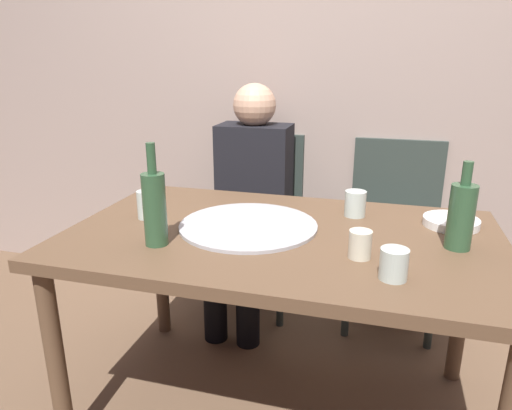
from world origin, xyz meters
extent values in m
plane|color=brown|center=(0.00, 0.00, 0.00)|extent=(8.00, 8.00, 0.00)
cube|color=gray|center=(0.00, 1.01, 1.30)|extent=(6.00, 0.10, 2.60)
cube|color=brown|center=(0.00, 0.00, 0.70)|extent=(1.45, 0.87, 0.04)
cylinder|color=brown|center=(-0.66, -0.37, 0.34)|extent=(0.06, 0.06, 0.68)
cylinder|color=brown|center=(-0.66, 0.37, 0.34)|extent=(0.06, 0.06, 0.68)
cylinder|color=brown|center=(0.66, 0.37, 0.34)|extent=(0.06, 0.06, 0.68)
cylinder|color=#ADADB2|center=(-0.12, 0.02, 0.73)|extent=(0.48, 0.48, 0.01)
cylinder|color=#2D5133|center=(0.55, 0.02, 0.82)|extent=(0.08, 0.08, 0.20)
cylinder|color=#2D5133|center=(0.55, 0.02, 0.96)|extent=(0.03, 0.03, 0.07)
cylinder|color=#2D5133|center=(-0.36, -0.20, 0.84)|extent=(0.07, 0.07, 0.23)
cylinder|color=#2D5133|center=(-0.36, -0.20, 1.00)|extent=(0.03, 0.03, 0.09)
cylinder|color=#B7C6BC|center=(-0.51, 0.01, 0.77)|extent=(0.06, 0.06, 0.10)
cylinder|color=#B7C6BC|center=(0.36, -0.25, 0.76)|extent=(0.08, 0.08, 0.09)
cylinder|color=beige|center=(0.27, -0.14, 0.76)|extent=(0.07, 0.07, 0.08)
cylinder|color=#B7C6BC|center=(0.22, 0.24, 0.77)|extent=(0.08, 0.08, 0.10)
cylinder|color=white|center=(0.56, 0.22, 0.74)|extent=(0.19, 0.19, 0.03)
cube|color=#2D3833|center=(-0.31, 0.75, 0.45)|extent=(0.44, 0.44, 0.05)
cube|color=#2D3833|center=(-0.31, 0.95, 0.68)|extent=(0.44, 0.04, 0.45)
cylinder|color=#2D3833|center=(-0.12, 0.56, 0.21)|extent=(0.04, 0.04, 0.42)
cylinder|color=#2D3833|center=(-0.50, 0.56, 0.21)|extent=(0.04, 0.04, 0.42)
cylinder|color=#2D3833|center=(-0.12, 0.94, 0.21)|extent=(0.04, 0.04, 0.42)
cylinder|color=#2D3833|center=(-0.50, 0.94, 0.21)|extent=(0.04, 0.04, 0.42)
cube|color=#2D3833|center=(0.39, 0.75, 0.45)|extent=(0.44, 0.44, 0.05)
cube|color=#2D3833|center=(0.39, 0.95, 0.68)|extent=(0.44, 0.04, 0.45)
cylinder|color=#2D3833|center=(0.58, 0.56, 0.21)|extent=(0.04, 0.04, 0.42)
cylinder|color=#2D3833|center=(0.20, 0.56, 0.21)|extent=(0.04, 0.04, 0.42)
cylinder|color=#2D3833|center=(0.58, 0.94, 0.21)|extent=(0.04, 0.04, 0.42)
cylinder|color=#2D3833|center=(0.20, 0.94, 0.21)|extent=(0.04, 0.04, 0.42)
cube|color=black|center=(-0.31, 0.77, 0.71)|extent=(0.36, 0.22, 0.52)
sphere|color=tan|center=(-0.31, 0.77, 1.06)|extent=(0.21, 0.21, 0.21)
cylinder|color=black|center=(-0.23, 0.57, 0.45)|extent=(0.12, 0.40, 0.12)
cylinder|color=black|center=(-0.39, 0.57, 0.45)|extent=(0.12, 0.40, 0.12)
cylinder|color=black|center=(-0.23, 0.37, 0.23)|extent=(0.11, 0.11, 0.45)
cylinder|color=black|center=(-0.39, 0.37, 0.23)|extent=(0.11, 0.11, 0.45)
camera|label=1|loc=(0.31, -1.43, 1.29)|focal=32.57mm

